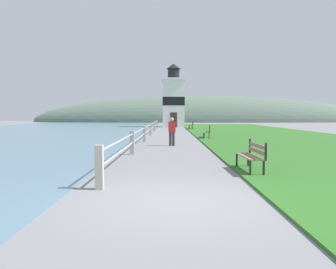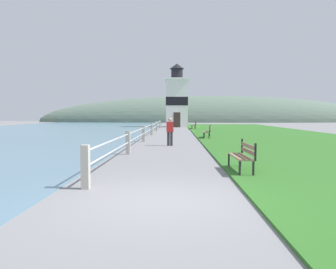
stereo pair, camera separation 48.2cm
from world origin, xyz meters
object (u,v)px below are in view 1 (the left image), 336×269
(park_bench_near, at_px, (252,154))
(park_bench_midway, at_px, (208,131))
(person_strolling, at_px, (172,130))
(lighthouse, at_px, (174,100))
(park_bench_far, at_px, (192,125))

(park_bench_near, distance_m, park_bench_midway, 13.74)
(park_bench_midway, height_order, person_strolling, person_strolling)
(park_bench_near, relative_size, park_bench_midway, 0.84)
(park_bench_midway, distance_m, person_strolling, 6.12)
(park_bench_midway, distance_m, lighthouse, 22.11)
(park_bench_far, relative_size, lighthouse, 0.21)
(person_strolling, bearing_deg, park_bench_midway, -29.03)
(lighthouse, relative_size, person_strolling, 5.60)
(lighthouse, bearing_deg, park_bench_far, -74.09)
(lighthouse, height_order, person_strolling, lighthouse)
(park_bench_far, bearing_deg, person_strolling, 84.41)
(park_bench_far, xyz_separation_m, person_strolling, (-2.41, -20.19, 0.30))
(park_bench_midway, xyz_separation_m, lighthouse, (-2.22, 21.77, 3.20))
(park_bench_near, bearing_deg, park_bench_midway, -92.52)
(park_bench_midway, xyz_separation_m, person_strolling, (-2.60, -5.53, 0.30))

